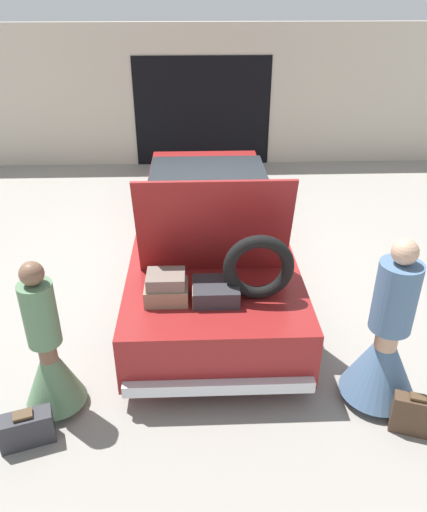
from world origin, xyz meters
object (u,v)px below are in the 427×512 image
at_px(car, 209,227).
at_px(person_right, 385,347).
at_px(suitcase_beside_left_person, 26,429).
at_px(suitcase_beside_right_person, 414,415).
at_px(person_left, 49,360).

distance_m(car, person_right, 3.02).
bearing_deg(person_right, car, 28.28).
height_order(suitcase_beside_left_person, suitcase_beside_right_person, suitcase_beside_right_person).
bearing_deg(car, person_right, -60.15).
bearing_deg(suitcase_beside_left_person, person_left, 69.84).
bearing_deg(person_left, suitcase_beside_right_person, 74.98).
bearing_deg(person_right, suitcase_beside_left_person, 95.90).
relative_size(person_left, person_right, 0.91).
bearing_deg(car, suitcase_beside_left_person, -118.66).
bearing_deg(suitcase_beside_right_person, suitcase_beside_left_person, 179.83).
bearing_deg(suitcase_beside_right_person, person_right, 112.44).
bearing_deg(car, person_left, -119.92).
height_order(person_right, suitcase_beside_left_person, person_right).
bearing_deg(suitcase_beside_left_person, car, 61.34).
bearing_deg(suitcase_beside_left_person, person_right, 7.46).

